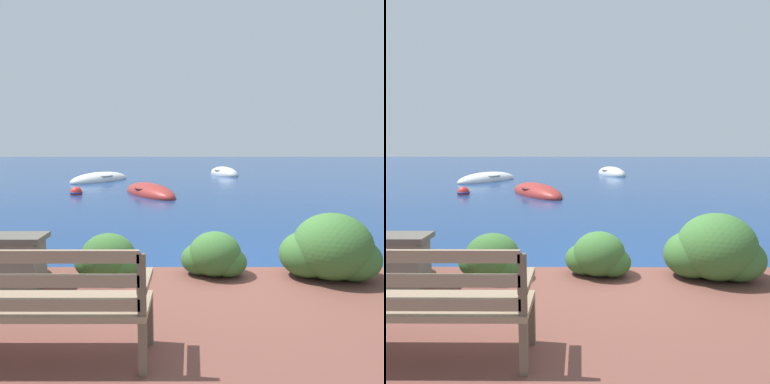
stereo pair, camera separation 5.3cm
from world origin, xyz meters
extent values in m
plane|color=navy|center=(0.00, 0.00, 0.00)|extent=(80.00, 80.00, 0.00)
cube|color=brown|center=(-0.81, -1.89, 0.42)|extent=(0.06, 0.06, 0.40)
cube|color=brown|center=(-0.81, -2.31, 0.42)|extent=(0.06, 0.06, 0.40)
cube|color=#8C755B|center=(-1.60, -2.10, 0.65)|extent=(1.65, 0.48, 0.05)
cube|color=#8C755B|center=(-1.60, -2.31, 0.75)|extent=(1.56, 0.04, 0.09)
cube|color=#8C755B|center=(-1.60, -2.31, 0.93)|extent=(1.56, 0.04, 0.09)
cube|color=#8C755B|center=(-1.60, -2.31, 1.10)|extent=(1.56, 0.04, 0.09)
cube|color=brown|center=(-0.81, -2.31, 0.90)|extent=(0.06, 0.04, 0.45)
cube|color=#8C755B|center=(-0.81, -2.10, 0.85)|extent=(0.07, 0.43, 0.05)
ellipsoid|color=#426B33|center=(-2.71, -0.29, 0.47)|extent=(0.60, 0.54, 0.51)
ellipsoid|color=#426B33|center=(-2.87, -0.24, 0.40)|extent=(0.45, 0.40, 0.36)
ellipsoid|color=#426B33|center=(-2.56, -0.32, 0.38)|extent=(0.42, 0.38, 0.33)
ellipsoid|color=#38662D|center=(-1.47, -0.41, 0.50)|extent=(0.66, 0.59, 0.56)
ellipsoid|color=#38662D|center=(-1.65, -0.36, 0.42)|extent=(0.49, 0.44, 0.40)
ellipsoid|color=#38662D|center=(-1.31, -0.44, 0.40)|extent=(0.46, 0.42, 0.36)
ellipsoid|color=#38662D|center=(-0.17, -0.30, 0.50)|extent=(0.65, 0.59, 0.56)
ellipsoid|color=#38662D|center=(-0.35, -0.25, 0.42)|extent=(0.49, 0.44, 0.39)
ellipsoid|color=#38662D|center=(0.00, -0.33, 0.40)|extent=(0.46, 0.41, 0.36)
ellipsoid|color=#38662D|center=(1.25, -0.41, 0.63)|extent=(0.96, 0.86, 0.81)
ellipsoid|color=#38662D|center=(0.98, -0.34, 0.51)|extent=(0.72, 0.64, 0.57)
ellipsoid|color=#38662D|center=(1.48, -0.46, 0.48)|extent=(0.67, 0.60, 0.53)
ellipsoid|color=#9E2D28|center=(-1.95, 8.31, 0.05)|extent=(2.61, 3.30, 0.71)
torus|color=brown|center=(-1.95, 8.31, 0.25)|extent=(1.49, 1.49, 0.07)
cube|color=#846647|center=(-1.69, 7.90, 0.22)|extent=(0.78, 0.55, 0.04)
cube|color=#846647|center=(-2.16, 8.65, 0.22)|extent=(0.78, 0.55, 0.04)
ellipsoid|color=silver|center=(-4.81, 12.77, 0.06)|extent=(2.86, 3.42, 0.75)
torus|color=gray|center=(-4.81, 12.77, 0.26)|extent=(1.68, 1.68, 0.07)
cube|color=#846647|center=(-5.09, 12.36, 0.23)|extent=(0.86, 0.64, 0.04)
cube|color=#846647|center=(-4.58, 13.11, 0.23)|extent=(0.86, 0.64, 0.04)
ellipsoid|color=silver|center=(1.33, 15.91, 0.06)|extent=(1.96, 2.73, 0.82)
torus|color=gray|center=(1.33, 15.91, 0.29)|extent=(1.40, 1.40, 0.07)
cube|color=#846647|center=(1.17, 16.26, 0.26)|extent=(0.81, 0.44, 0.04)
cube|color=#846647|center=(1.45, 15.62, 0.26)|extent=(0.81, 0.44, 0.04)
sphere|color=red|center=(-4.57, 8.33, 0.07)|extent=(0.42, 0.42, 0.42)
torus|color=navy|center=(-4.57, 8.33, 0.07)|extent=(0.46, 0.46, 0.05)
camera|label=1|loc=(-0.45, -4.81, 1.89)|focal=35.00mm
camera|label=2|loc=(-0.40, -4.81, 1.89)|focal=35.00mm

